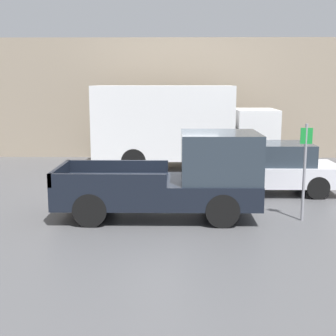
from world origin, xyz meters
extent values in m
plane|color=#4C4C4F|center=(0.00, 0.00, 0.00)|extent=(60.00, 60.00, 0.00)
cube|color=gray|center=(0.00, 9.64, 2.75)|extent=(28.00, 0.15, 5.50)
cube|color=black|center=(-0.43, -0.34, 0.68)|extent=(5.21, 2.09, 0.61)
cube|color=#28333D|center=(1.19, -0.34, 1.61)|extent=(1.98, 1.96, 1.23)
cube|color=black|center=(-1.60, 0.66, 1.16)|extent=(2.86, 0.10, 0.34)
cube|color=black|center=(-1.60, -1.33, 1.16)|extent=(2.86, 0.10, 0.34)
cube|color=black|center=(-2.98, -0.34, 1.16)|extent=(0.10, 2.09, 0.34)
cylinder|color=black|center=(1.19, 0.59, 0.42)|extent=(0.84, 0.26, 0.84)
cylinder|color=black|center=(1.19, -1.26, 0.42)|extent=(0.84, 0.26, 0.84)
cylinder|color=black|center=(-2.04, 0.59, 0.42)|extent=(0.84, 0.26, 0.84)
cylinder|color=black|center=(-2.04, -1.26, 0.42)|extent=(0.84, 0.26, 0.84)
cube|color=silver|center=(2.99, 2.44, 0.61)|extent=(4.39, 1.89, 0.63)
cube|color=#28333D|center=(3.12, 2.44, 1.26)|extent=(2.42, 1.67, 0.67)
cylinder|color=black|center=(4.35, 3.29, 0.35)|extent=(0.70, 0.22, 0.70)
cylinder|color=black|center=(4.35, 1.59, 0.35)|extent=(0.70, 0.22, 0.70)
cylinder|color=black|center=(1.63, 3.29, 0.35)|extent=(0.70, 0.22, 0.70)
cylinder|color=black|center=(1.63, 1.59, 0.35)|extent=(0.70, 0.22, 0.70)
cube|color=white|center=(3.28, 6.71, 1.44)|extent=(1.61, 2.23, 1.97)
cube|color=white|center=(-0.45, 6.71, 1.91)|extent=(5.56, 2.34, 2.90)
cylinder|color=black|center=(2.98, 7.74, 0.48)|extent=(0.96, 0.30, 0.96)
cylinder|color=black|center=(2.98, 5.67, 0.48)|extent=(0.96, 0.30, 0.96)
cylinder|color=black|center=(-1.59, 7.74, 0.48)|extent=(0.96, 0.30, 0.96)
cylinder|color=black|center=(-1.59, 5.67, 0.48)|extent=(0.96, 0.30, 0.96)
cylinder|color=gray|center=(3.28, -0.68, 1.24)|extent=(0.07, 0.07, 2.48)
cube|color=#198C33|center=(3.28, -0.70, 2.18)|extent=(0.30, 0.02, 0.40)
cube|color=gold|center=(-2.41, 9.32, 0.54)|extent=(0.45, 0.40, 1.07)
camera|label=1|loc=(0.04, -12.26, 3.47)|focal=50.00mm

